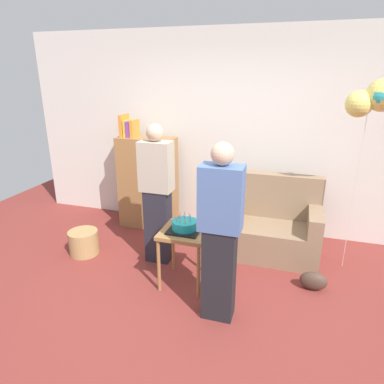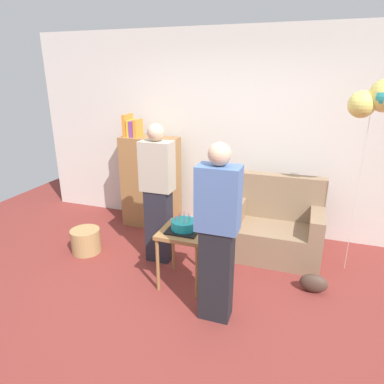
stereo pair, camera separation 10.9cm
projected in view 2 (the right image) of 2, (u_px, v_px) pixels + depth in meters
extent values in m
plane|color=maroon|center=(182.00, 309.00, 3.28)|extent=(8.00, 8.00, 0.00)
cube|color=silver|center=(234.00, 134.00, 4.66)|extent=(6.00, 0.10, 2.70)
cube|color=#8C7054|center=(273.00, 240.00, 4.17)|extent=(1.10, 0.70, 0.40)
cube|color=#8C7054|center=(279.00, 196.00, 4.26)|extent=(1.10, 0.16, 0.56)
cube|color=#8C7054|center=(237.00, 211.00, 4.21)|extent=(0.16, 0.70, 0.24)
cube|color=#8C7054|center=(317.00, 222.00, 3.92)|extent=(0.16, 0.70, 0.24)
cube|color=olive|center=(151.00, 182.00, 4.89)|extent=(0.80, 0.36, 1.30)
cube|color=orange|center=(128.00, 125.00, 4.73)|extent=(0.04, 0.25, 0.30)
cube|color=gold|center=(131.00, 128.00, 4.72)|extent=(0.03, 0.23, 0.23)
cube|color=#7F3D93|center=(134.00, 129.00, 4.71)|extent=(0.06, 0.23, 0.22)
cube|color=orange|center=(138.00, 128.00, 4.69)|extent=(0.05, 0.22, 0.23)
cube|color=olive|center=(184.00, 232.00, 3.49)|extent=(0.48, 0.48, 0.04)
cylinder|color=olive|center=(158.00, 265.00, 3.47)|extent=(0.04, 0.04, 0.58)
cylinder|color=olive|center=(197.00, 273.00, 3.34)|extent=(0.04, 0.04, 0.58)
cylinder|color=olive|center=(173.00, 246.00, 3.85)|extent=(0.04, 0.04, 0.58)
cylinder|color=olive|center=(209.00, 252.00, 3.72)|extent=(0.04, 0.04, 0.58)
cube|color=black|center=(184.00, 229.00, 3.48)|extent=(0.32, 0.32, 0.02)
cylinder|color=teal|center=(184.00, 225.00, 3.47)|extent=(0.26, 0.26, 0.09)
cylinder|color=#66B2E5|center=(190.00, 219.00, 3.42)|extent=(0.01, 0.01, 0.05)
cylinder|color=#EA668C|center=(190.00, 217.00, 3.47)|extent=(0.01, 0.01, 0.05)
cylinder|color=#EA668C|center=(189.00, 216.00, 3.49)|extent=(0.01, 0.01, 0.06)
cylinder|color=#EA668C|center=(184.00, 214.00, 3.52)|extent=(0.01, 0.01, 0.06)
cylinder|color=#EA668C|center=(180.00, 215.00, 3.51)|extent=(0.01, 0.01, 0.06)
cylinder|color=#EA668C|center=(178.00, 217.00, 3.47)|extent=(0.01, 0.01, 0.05)
cylinder|color=#EA668C|center=(175.00, 219.00, 3.42)|extent=(0.01, 0.01, 0.06)
cylinder|color=#F2CC4C|center=(180.00, 220.00, 3.40)|extent=(0.01, 0.01, 0.06)
cylinder|color=#EA668C|center=(184.00, 222.00, 3.37)|extent=(0.01, 0.01, 0.05)
cylinder|color=#F2CC4C|center=(187.00, 221.00, 3.39)|extent=(0.01, 0.01, 0.05)
cube|color=#23232D|center=(159.00, 225.00, 4.02)|extent=(0.28, 0.20, 0.88)
cube|color=#B2A893|center=(157.00, 166.00, 3.78)|extent=(0.36, 0.22, 0.56)
sphere|color=#D1A889|center=(156.00, 132.00, 3.66)|extent=(0.19, 0.19, 0.19)
cube|color=black|center=(216.00, 274.00, 3.05)|extent=(0.28, 0.20, 0.88)
cube|color=#4C6BA3|center=(218.00, 199.00, 2.81)|extent=(0.36, 0.22, 0.56)
sphere|color=#D1A889|center=(220.00, 154.00, 2.69)|extent=(0.19, 0.19, 0.19)
cylinder|color=#A88451|center=(86.00, 241.00, 4.28)|extent=(0.36, 0.36, 0.30)
ellipsoid|color=#473328|center=(314.00, 283.00, 3.50)|extent=(0.28, 0.14, 0.20)
cylinder|color=silver|center=(357.00, 191.00, 3.63)|extent=(0.00, 0.00, 1.89)
sphere|color=#E5D666|center=(362.00, 104.00, 3.31)|extent=(0.26, 0.26, 0.26)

